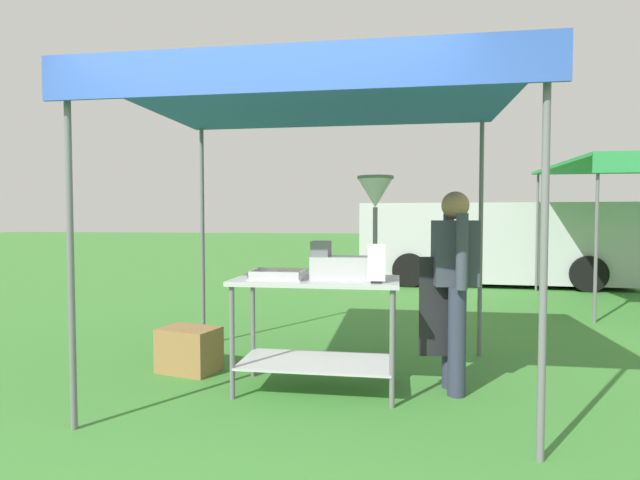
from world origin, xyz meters
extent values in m
plane|color=#3D7F33|center=(0.00, 6.00, 0.00)|extent=(70.00, 70.00, 0.00)
cylinder|color=slate|center=(-1.27, 0.32, 1.18)|extent=(0.04, 0.04, 2.37)
cylinder|color=slate|center=(1.66, 0.32, 1.18)|extent=(0.04, 0.04, 2.37)
cylinder|color=slate|center=(-1.27, 2.60, 1.18)|extent=(0.04, 0.04, 2.37)
cylinder|color=slate|center=(1.66, 2.60, 1.18)|extent=(0.04, 0.04, 2.37)
cube|color=blue|center=(0.20, 1.46, 2.39)|extent=(3.14, 2.48, 0.05)
cube|color=blue|center=(0.20, 0.23, 2.26)|extent=(3.14, 0.02, 0.24)
cube|color=#B7B7BC|center=(0.20, 1.31, 0.90)|extent=(1.32, 0.67, 0.04)
cube|color=#B7B7BC|center=(0.20, 1.31, 0.23)|extent=(1.22, 0.62, 0.02)
cylinder|color=slate|center=(-0.42, 1.03, 0.44)|extent=(0.04, 0.04, 0.88)
cylinder|color=slate|center=(0.81, 1.03, 0.44)|extent=(0.04, 0.04, 0.88)
cylinder|color=slate|center=(-0.42, 1.60, 0.44)|extent=(0.04, 0.04, 0.88)
cylinder|color=slate|center=(0.81, 1.60, 0.44)|extent=(0.04, 0.04, 0.88)
cube|color=#B7B7BC|center=(-0.10, 1.24, 0.92)|extent=(0.42, 0.33, 0.01)
cube|color=#B7B7BC|center=(-0.10, 1.08, 0.96)|extent=(0.42, 0.01, 0.06)
cube|color=#B7B7BC|center=(-0.10, 1.40, 0.96)|extent=(0.42, 0.01, 0.06)
cube|color=#B7B7BC|center=(-0.30, 1.24, 0.96)|extent=(0.01, 0.33, 0.06)
cube|color=#B7B7BC|center=(0.10, 1.24, 0.96)|extent=(0.01, 0.33, 0.06)
torus|color=gold|center=(0.00, 1.32, 0.94)|extent=(0.09, 0.09, 0.02)
torus|color=gold|center=(-0.01, 1.26, 0.94)|extent=(0.09, 0.09, 0.02)
torus|color=gold|center=(-0.12, 1.34, 0.94)|extent=(0.09, 0.09, 0.02)
torus|color=gold|center=(-0.20, 1.21, 0.94)|extent=(0.09, 0.09, 0.02)
torus|color=gold|center=(-0.06, 1.21, 0.94)|extent=(0.09, 0.09, 0.02)
torus|color=gold|center=(-0.23, 1.13, 0.94)|extent=(0.07, 0.07, 0.02)
torus|color=gold|center=(-0.25, 1.25, 0.94)|extent=(0.09, 0.09, 0.02)
torus|color=gold|center=(0.07, 1.34, 0.94)|extent=(0.09, 0.09, 0.02)
torus|color=gold|center=(0.06, 1.12, 0.94)|extent=(0.08, 0.08, 0.02)
cube|color=#B7B7BC|center=(0.45, 1.30, 1.00)|extent=(0.56, 0.28, 0.18)
cube|color=slate|center=(0.24, 1.30, 1.15)|extent=(0.14, 0.22, 0.12)
cylinder|color=slate|center=(0.67, 1.30, 1.29)|extent=(0.04, 0.04, 0.39)
cone|color=#B7B7BC|center=(0.67, 1.30, 1.59)|extent=(0.27, 0.27, 0.22)
cylinder|color=slate|center=(0.67, 1.30, 1.72)|extent=(0.28, 0.28, 0.02)
cube|color=black|center=(0.69, 1.08, 0.92)|extent=(0.08, 0.05, 0.02)
cube|color=white|center=(0.69, 1.08, 1.07)|extent=(0.13, 0.01, 0.28)
cylinder|color=#2D3347|center=(1.31, 1.36, 0.43)|extent=(0.14, 0.14, 0.86)
cylinder|color=#2D3347|center=(1.28, 1.56, 0.43)|extent=(0.14, 0.14, 0.86)
cube|color=#383D4C|center=(1.29, 1.46, 1.12)|extent=(0.37, 0.26, 0.52)
cube|color=black|center=(1.17, 1.44, 0.69)|extent=(0.32, 0.06, 0.80)
cylinder|color=#383D4C|center=(1.32, 1.24, 1.15)|extent=(0.10, 0.10, 0.58)
cylinder|color=#383D4C|center=(1.26, 1.68, 1.15)|extent=(0.10, 0.10, 0.58)
sphere|color=#A87A56|center=(1.29, 1.46, 1.50)|extent=(0.22, 0.22, 0.22)
cube|color=olive|center=(-1.03, 1.65, 0.20)|extent=(0.58, 0.47, 0.40)
cube|color=#BCBCC1|center=(2.77, 8.57, 0.89)|extent=(5.45, 2.21, 1.60)
cube|color=#1E2833|center=(4.86, 8.45, 1.29)|extent=(0.19, 1.62, 0.70)
cylinder|color=black|center=(4.48, 9.40, 0.34)|extent=(0.69, 0.28, 0.68)
cylinder|color=black|center=(4.38, 7.54, 0.34)|extent=(0.69, 0.28, 0.68)
cylinder|color=black|center=(1.17, 9.59, 0.34)|extent=(0.69, 0.28, 0.68)
cylinder|color=black|center=(1.07, 7.73, 0.34)|extent=(0.69, 0.28, 0.68)
cylinder|color=slate|center=(3.44, 4.52, 1.10)|extent=(0.04, 0.04, 2.21)
cylinder|color=slate|center=(3.44, 7.47, 1.10)|extent=(0.04, 0.04, 2.21)
camera|label=1|loc=(0.85, -2.74, 1.41)|focal=28.83mm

